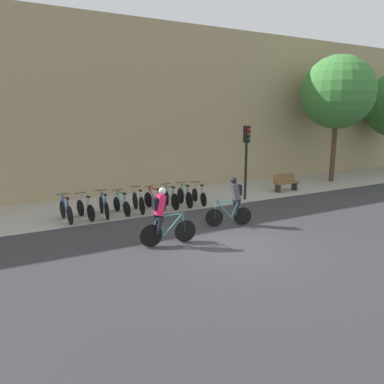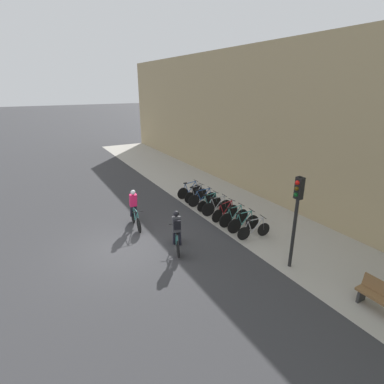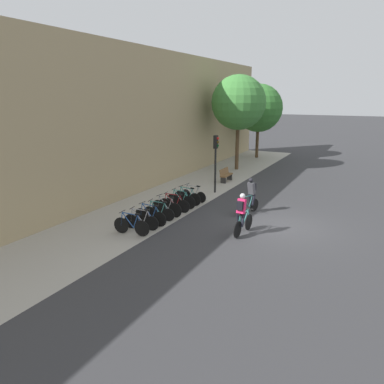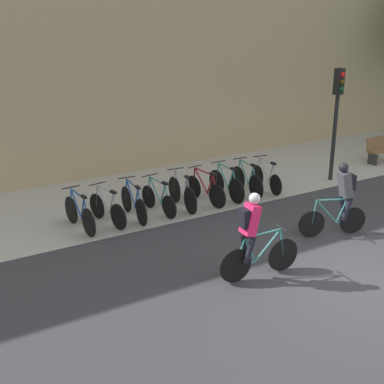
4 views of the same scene
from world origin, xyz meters
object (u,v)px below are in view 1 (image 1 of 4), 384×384
at_px(parked_bike_1, 86,209).
at_px(parked_bike_6, 170,198).
at_px(parked_bike_8, 199,196).
at_px(parked_bike_2, 104,206).
at_px(parked_bike_4, 138,202).
at_px(cyclist_pink, 163,215).
at_px(cyclist_grey, 234,200).
at_px(parked_bike_7, 185,197).
at_px(bench, 286,182).
at_px(traffic_light_pole, 247,149).
at_px(parked_bike_5, 155,201).
at_px(parked_bike_3, 122,205).
at_px(parked_bike_0, 66,211).

distance_m(parked_bike_1, parked_bike_6, 3.56).
bearing_deg(parked_bike_1, parked_bike_8, -0.01).
relative_size(parked_bike_2, parked_bike_4, 1.02).
relative_size(cyclist_pink, parked_bike_6, 1.09).
xyz_separation_m(cyclist_grey, parked_bike_7, (-0.15, 3.42, -0.54)).
bearing_deg(parked_bike_1, parked_bike_4, 0.02).
height_order(cyclist_grey, bench, cyclist_grey).
height_order(cyclist_grey, traffic_light_pole, traffic_light_pole).
distance_m(cyclist_pink, parked_bike_1, 4.33).
bearing_deg(parked_bike_2, cyclist_pink, -81.03).
height_order(traffic_light_pole, bench, traffic_light_pole).
xyz_separation_m(parked_bike_2, parked_bike_8, (4.27, -0.00, -0.02)).
distance_m(parked_bike_2, parked_bike_5, 2.14).
relative_size(parked_bike_1, parked_bike_6, 0.97).
bearing_deg(cyclist_grey, parked_bike_8, 80.61).
bearing_deg(cyclist_pink, parked_bike_4, 79.18).
distance_m(parked_bike_4, parked_bike_6, 1.42).
distance_m(parked_bike_1, parked_bike_3, 1.42).
height_order(parked_bike_2, parked_bike_4, parked_bike_4).
bearing_deg(cyclist_pink, parked_bike_2, 98.97).
distance_m(cyclist_grey, parked_bike_0, 6.19).
bearing_deg(parked_bike_7, parked_bike_2, -179.98).
xyz_separation_m(parked_bike_3, parked_bike_7, (2.85, 0.00, 0.03)).
distance_m(parked_bike_0, parked_bike_3, 2.14).
relative_size(parked_bike_4, traffic_light_pole, 0.50).
distance_m(parked_bike_2, parked_bike_8, 4.27).
bearing_deg(parked_bike_1, cyclist_pink, -71.63).
distance_m(parked_bike_5, parked_bike_8, 2.13).
bearing_deg(cyclist_grey, bench, 32.03).
xyz_separation_m(parked_bike_7, parked_bike_8, (0.71, -0.00, -0.03)).
distance_m(parked_bike_4, traffic_light_pole, 5.53).
bearing_deg(parked_bike_7, cyclist_pink, -125.56).
relative_size(cyclist_pink, cyclist_grey, 1.03).
xyz_separation_m(cyclist_pink, parked_bike_2, (-0.64, 4.08, -0.54)).
distance_m(cyclist_pink, parked_bike_6, 4.67).
height_order(parked_bike_3, traffic_light_pole, traffic_light_pole).
bearing_deg(parked_bike_7, traffic_light_pole, -5.23).
xyz_separation_m(cyclist_grey, parked_bike_4, (-2.28, 3.42, -0.53)).
bearing_deg(bench, parked_bike_6, -177.81).
bearing_deg(parked_bike_5, parked_bike_0, 179.99).
height_order(parked_bike_2, bench, parked_bike_2).
distance_m(cyclist_grey, parked_bike_3, 4.58).
xyz_separation_m(cyclist_pink, parked_bike_3, (0.07, 4.08, -0.57)).
height_order(cyclist_pink, parked_bike_6, cyclist_pink).
height_order(parked_bike_1, parked_bike_2, parked_bike_2).
height_order(parked_bike_4, parked_bike_8, parked_bike_4).
distance_m(parked_bike_0, parked_bike_2, 1.42).
distance_m(cyclist_pink, bench, 9.95).
height_order(parked_bike_2, parked_bike_8, parked_bike_2).
xyz_separation_m(cyclist_grey, parked_bike_8, (0.57, 3.42, -0.57)).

